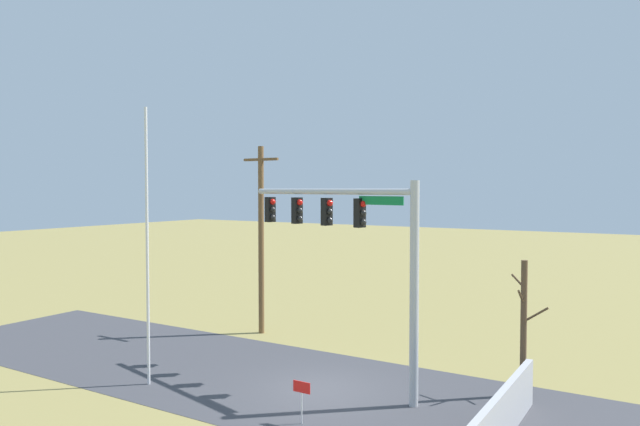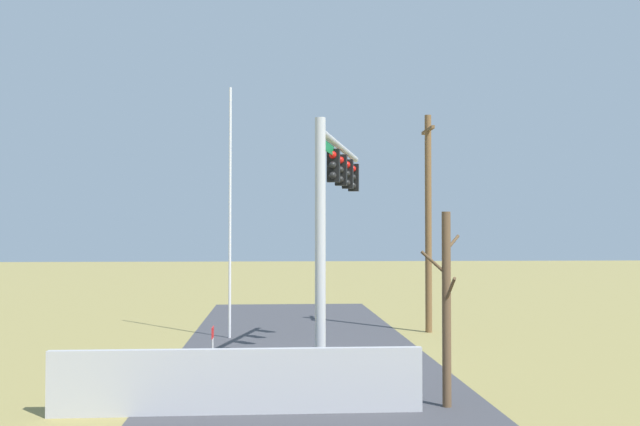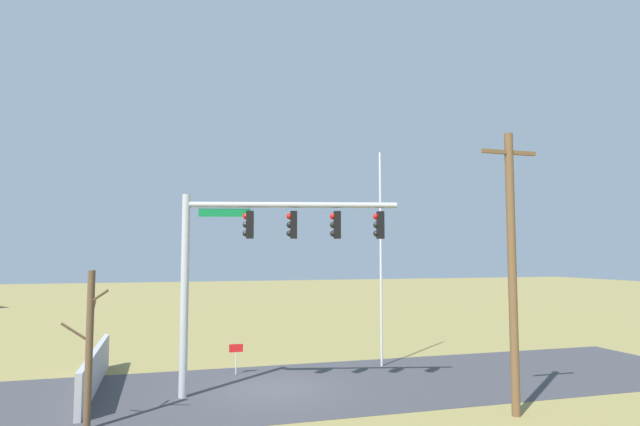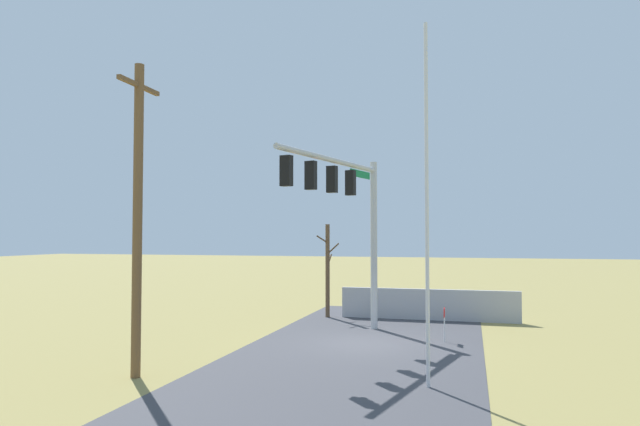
{
  "view_description": "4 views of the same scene",
  "coord_description": "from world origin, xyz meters",
  "px_view_note": "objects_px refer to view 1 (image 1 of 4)",
  "views": [
    {
      "loc": [
        10.01,
        -16.37,
        6.65
      ],
      "look_at": [
        -1.08,
        1.82,
        5.78
      ],
      "focal_mm": 33.02,
      "sensor_mm": 36.0,
      "label": 1
    },
    {
      "loc": [
        21.94,
        -0.99,
        3.88
      ],
      "look_at": [
        -0.94,
        0.54,
        4.54
      ],
      "focal_mm": 40.62,
      "sensor_mm": 36.0,
      "label": 2
    },
    {
      "loc": [
        3.93,
        19.23,
        4.81
      ],
      "look_at": [
        -1.27,
        1.48,
        6.27
      ],
      "focal_mm": 29.86,
      "sensor_mm": 36.0,
      "label": 3
    },
    {
      "loc": [
        -19.81,
        -3.64,
        3.85
      ],
      "look_at": [
        -0.53,
        1.58,
        4.65
      ],
      "focal_mm": 31.43,
      "sensor_mm": 36.0,
      "label": 4
    }
  ],
  "objects_px": {
    "flagpole": "(147,247)",
    "bare_tree": "(524,327)",
    "open_sign": "(302,392)",
    "signal_mast": "(355,238)",
    "utility_pole": "(261,237)"
  },
  "relations": [
    {
      "from": "utility_pole",
      "to": "bare_tree",
      "type": "relative_size",
      "value": 1.96
    },
    {
      "from": "utility_pole",
      "to": "signal_mast",
      "type": "bearing_deg",
      "value": -31.19
    },
    {
      "from": "open_sign",
      "to": "signal_mast",
      "type": "bearing_deg",
      "value": 92.65
    },
    {
      "from": "signal_mast",
      "to": "bare_tree",
      "type": "relative_size",
      "value": 1.67
    },
    {
      "from": "flagpole",
      "to": "bare_tree",
      "type": "distance_m",
      "value": 12.64
    },
    {
      "from": "signal_mast",
      "to": "utility_pole",
      "type": "height_order",
      "value": "utility_pole"
    },
    {
      "from": "signal_mast",
      "to": "open_sign",
      "type": "relative_size",
      "value": 6.0
    },
    {
      "from": "bare_tree",
      "to": "open_sign",
      "type": "bearing_deg",
      "value": -130.79
    },
    {
      "from": "bare_tree",
      "to": "open_sign",
      "type": "relative_size",
      "value": 3.59
    },
    {
      "from": "signal_mast",
      "to": "bare_tree",
      "type": "height_order",
      "value": "signal_mast"
    },
    {
      "from": "bare_tree",
      "to": "open_sign",
      "type": "distance_m",
      "value": 7.52
    },
    {
      "from": "signal_mast",
      "to": "open_sign",
      "type": "bearing_deg",
      "value": -87.35
    },
    {
      "from": "bare_tree",
      "to": "utility_pole",
      "type": "bearing_deg",
      "value": 169.47
    },
    {
      "from": "signal_mast",
      "to": "utility_pole",
      "type": "xyz_separation_m",
      "value": [
        -7.19,
        4.36,
        -0.56
      ]
    },
    {
      "from": "open_sign",
      "to": "bare_tree",
      "type": "bearing_deg",
      "value": 49.21
    }
  ]
}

